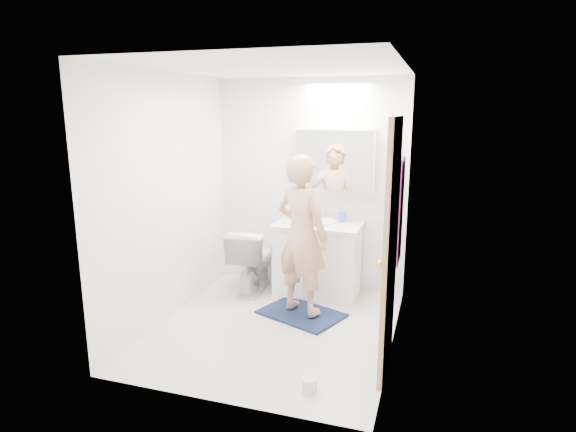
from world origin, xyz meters
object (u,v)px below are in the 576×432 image
at_px(soap_bottle_a, 292,208).
at_px(toothbrush_cup, 342,218).
at_px(soap_bottle_b, 311,212).
at_px(toilet, 253,259).
at_px(toilet_paper_roll, 310,385).
at_px(vanity_cabinet, 318,261).
at_px(person, 302,235).
at_px(medicine_cabinet, 335,160).

xyz_separation_m(soap_bottle_a, toothbrush_cup, (0.58, 0.01, -0.07)).
bearing_deg(soap_bottle_b, toilet, -154.05).
bearing_deg(soap_bottle_b, soap_bottle_a, -172.21).
relative_size(soap_bottle_a, toilet_paper_roll, 2.22).
height_order(vanity_cabinet, toothbrush_cup, toothbrush_cup).
bearing_deg(person, toilet, -12.29).
xyz_separation_m(toilet, soap_bottle_a, (0.39, 0.27, 0.57)).
height_order(toilet, soap_bottle_b, soap_bottle_b).
relative_size(toilet, soap_bottle_b, 4.59).
xyz_separation_m(soap_bottle_b, toothbrush_cup, (0.36, -0.02, -0.03)).
bearing_deg(toilet, medicine_cabinet, -161.32).
xyz_separation_m(soap_bottle_b, toilet_paper_roll, (0.55, -2.06, -0.85)).
bearing_deg(medicine_cabinet, soap_bottle_b, -173.37).
xyz_separation_m(vanity_cabinet, person, (-0.01, -0.61, 0.45)).
relative_size(toilet, person, 0.47).
bearing_deg(soap_bottle_a, soap_bottle_b, 7.79).
xyz_separation_m(vanity_cabinet, toilet_paper_roll, (0.42, -1.88, -0.34)).
bearing_deg(toilet, toilet_paper_roll, 121.17).
relative_size(soap_bottle_b, toothbrush_cup, 1.54).
bearing_deg(toothbrush_cup, toilet_paper_roll, -84.74).
distance_m(vanity_cabinet, toilet, 0.75).
bearing_deg(toilet, soap_bottle_a, -147.53).
height_order(soap_bottle_a, toilet_paper_roll, soap_bottle_a).
height_order(soap_bottle_b, toothbrush_cup, soap_bottle_b).
bearing_deg(soap_bottle_b, toothbrush_cup, -3.19).
relative_size(soap_bottle_b, toilet_paper_roll, 1.48).
distance_m(soap_bottle_a, toothbrush_cup, 0.58).
height_order(vanity_cabinet, soap_bottle_a, soap_bottle_a).
bearing_deg(person, toothbrush_cup, -85.63).
bearing_deg(person, toilet_paper_roll, 130.62).
height_order(medicine_cabinet, person, medicine_cabinet).
bearing_deg(medicine_cabinet, soap_bottle_a, -172.84).
xyz_separation_m(vanity_cabinet, toilet, (-0.74, -0.11, -0.02)).
relative_size(soap_bottle_a, soap_bottle_b, 1.50).
xyz_separation_m(vanity_cabinet, soap_bottle_b, (-0.13, 0.18, 0.51)).
height_order(soap_bottle_a, toothbrush_cup, soap_bottle_a).
distance_m(vanity_cabinet, medicine_cabinet, 1.14).
height_order(vanity_cabinet, toilet, vanity_cabinet).
distance_m(vanity_cabinet, person, 0.76).
height_order(toilet, person, person).
bearing_deg(toilet_paper_roll, vanity_cabinet, 102.48).
distance_m(vanity_cabinet, soap_bottle_b, 0.56).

